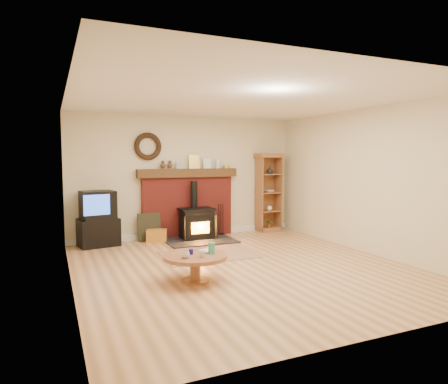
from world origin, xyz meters
name	(u,v)px	position (x,y,z in m)	size (l,w,h in m)	color
ground	(242,267)	(0.00, 0.00, 0.00)	(5.50, 5.50, 0.00)	#A67545
room_shell	(239,158)	(-0.02, 0.09, 1.72)	(5.02, 5.52, 2.61)	beige
chimney_breast	(188,200)	(0.00, 2.67, 0.80)	(2.20, 0.22, 1.78)	maroon
wood_stove	(197,225)	(0.07, 2.27, 0.32)	(1.40, 1.00, 1.22)	black
area_rug	(209,254)	(-0.19, 0.95, 0.01)	(1.62, 1.11, 0.01)	brown
tv_unit	(98,220)	(-1.89, 2.47, 0.52)	(0.81, 0.63, 1.08)	black
curio_cabinet	(268,192)	(1.93, 2.55, 0.91)	(0.59, 0.42, 1.82)	brown
firelog_box	(157,236)	(-0.76, 2.40, 0.13)	(0.41, 0.25, 0.25)	yellow
leaning_painting	(149,227)	(-0.88, 2.55, 0.29)	(0.48, 0.03, 0.58)	black
fire_tools	(221,229)	(0.71, 2.50, 0.13)	(0.16, 0.16, 0.70)	black
coffee_table	(195,260)	(-0.92, -0.42, 0.31)	(0.90, 0.90, 0.54)	brown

